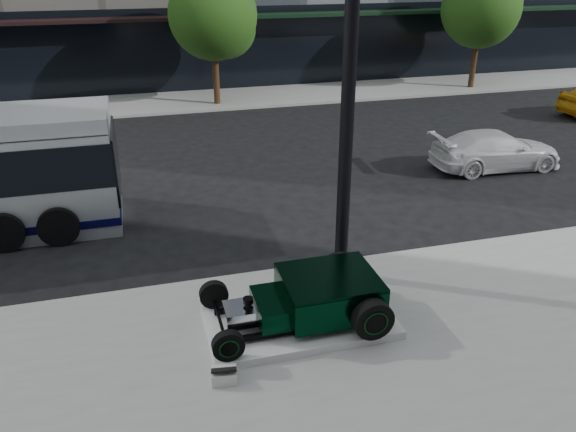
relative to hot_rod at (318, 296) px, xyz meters
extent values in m
plane|color=black|center=(-0.17, 4.09, -0.70)|extent=(120.00, 120.00, 0.00)
cube|color=gray|center=(-0.17, 18.09, -0.64)|extent=(70.00, 4.00, 0.12)
cube|color=black|center=(12.83, 20.29, 1.30)|extent=(24.00, 0.50, 4.00)
cube|color=black|center=(12.83, 19.69, 2.90)|extent=(24.00, 1.60, 0.15)
cylinder|color=black|center=(0.83, 17.09, 0.72)|extent=(0.28, 0.28, 2.60)
sphere|color=#183B10|center=(0.83, 17.09, 3.22)|extent=(3.80, 3.80, 3.80)
sphere|color=#183B10|center=(1.43, 17.39, 2.62)|extent=(2.60, 2.60, 2.60)
cylinder|color=black|center=(13.83, 17.09, 0.72)|extent=(0.28, 0.28, 2.60)
sphere|color=#183B10|center=(13.83, 17.09, 3.22)|extent=(3.80, 3.80, 3.80)
sphere|color=#183B10|center=(14.43, 17.39, 2.62)|extent=(2.60, 2.60, 2.60)
cube|color=silver|center=(-0.33, 0.00, -0.50)|extent=(3.40, 1.80, 0.15)
cube|color=black|center=(-0.33, -0.45, -0.33)|extent=(3.00, 0.08, 0.10)
cube|color=black|center=(-0.33, 0.45, -0.33)|extent=(3.00, 0.08, 0.10)
cube|color=black|center=(0.22, 0.00, 0.02)|extent=(1.70, 1.45, 0.62)
cube|color=black|center=(0.22, 0.00, 0.35)|extent=(1.70, 1.45, 0.06)
cube|color=black|center=(-0.88, 0.00, -0.10)|extent=(0.55, 1.05, 0.38)
cube|color=silver|center=(-1.43, 0.00, -0.15)|extent=(0.55, 0.55, 0.34)
cylinder|color=black|center=(-1.28, 0.00, 0.12)|extent=(0.18, 0.18, 0.10)
cylinder|color=black|center=(-1.78, 0.00, -0.27)|extent=(0.06, 1.55, 0.06)
cylinder|color=black|center=(0.72, -0.85, -0.07)|extent=(0.72, 0.24, 0.72)
cylinder|color=black|center=(0.72, -0.98, -0.07)|extent=(0.37, 0.02, 0.37)
torus|color=black|center=(0.72, -0.99, -0.07)|extent=(0.44, 0.02, 0.44)
cylinder|color=black|center=(0.72, 0.85, -0.07)|extent=(0.72, 0.24, 0.72)
cylinder|color=black|center=(0.72, 0.98, -0.07)|extent=(0.37, 0.02, 0.37)
torus|color=black|center=(0.72, 0.99, -0.07)|extent=(0.44, 0.02, 0.44)
cylinder|color=black|center=(-1.78, -0.78, -0.16)|extent=(0.54, 0.16, 0.54)
cylinder|color=black|center=(-1.78, -0.87, -0.16)|extent=(0.28, 0.02, 0.28)
torus|color=black|center=(-1.78, -0.88, -0.16)|extent=(0.34, 0.02, 0.34)
cylinder|color=black|center=(-1.78, 0.78, -0.16)|extent=(0.54, 0.16, 0.54)
cylinder|color=black|center=(-1.78, 0.87, -0.16)|extent=(0.28, 0.02, 0.28)
torus|color=black|center=(-1.78, 0.88, -0.16)|extent=(0.34, 0.02, 0.34)
cube|color=silver|center=(-1.92, -1.11, -0.47)|extent=(0.44, 0.35, 0.22)
cube|color=black|center=(-1.92, -1.11, -0.34)|extent=(0.44, 0.34, 0.15)
cylinder|color=black|center=(0.99, 1.47, 3.82)|extent=(0.26, 0.26, 8.80)
cylinder|color=black|center=(0.99, 1.47, -0.47)|extent=(0.48, 0.48, 0.22)
cube|color=black|center=(-3.43, 6.05, 0.85)|extent=(0.06, 2.30, 1.70)
cylinder|color=black|center=(-6.06, 4.75, -0.22)|extent=(0.96, 0.28, 0.96)
cylinder|color=black|center=(-6.06, 7.35, -0.22)|extent=(0.96, 0.28, 0.96)
cylinder|color=black|center=(-4.86, 4.75, -0.22)|extent=(0.96, 0.28, 0.96)
cylinder|color=black|center=(-4.86, 7.35, -0.22)|extent=(0.96, 0.28, 0.96)
imported|color=silver|center=(8.16, 6.60, -0.09)|extent=(4.28, 1.89, 1.22)
camera|label=1|loc=(-2.80, -8.12, 5.62)|focal=35.00mm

